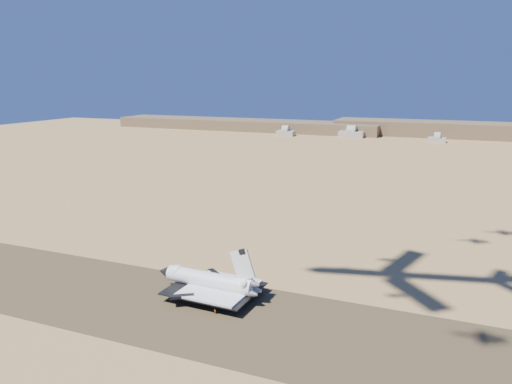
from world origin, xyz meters
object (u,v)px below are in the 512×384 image
at_px(shuttle, 209,282).
at_px(crew_c, 215,311).
at_px(crew_a, 214,307).
at_px(crew_b, 218,307).

height_order(shuttle, crew_c, shuttle).
xyz_separation_m(shuttle, crew_a, (6.04, -8.09, -4.19)).
bearing_deg(crew_b, crew_c, -177.40).
height_order(crew_a, crew_c, crew_c).
relative_size(shuttle, crew_c, 20.24).
relative_size(crew_a, crew_c, 0.87).
distance_m(crew_b, crew_c, 3.12).
relative_size(shuttle, crew_b, 22.25).
xyz_separation_m(crew_b, crew_c, (0.53, -3.07, 0.09)).
distance_m(shuttle, crew_a, 10.93).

